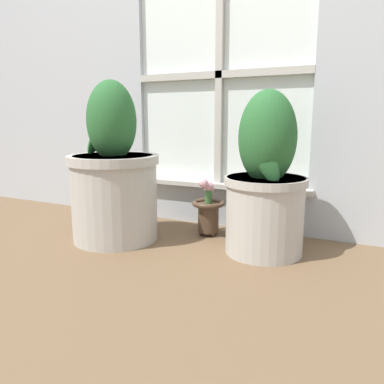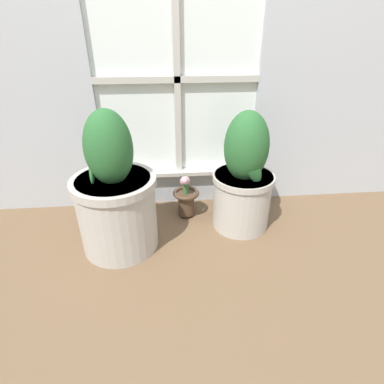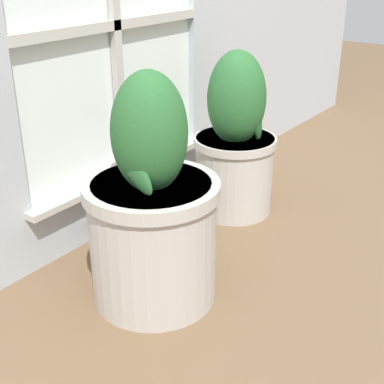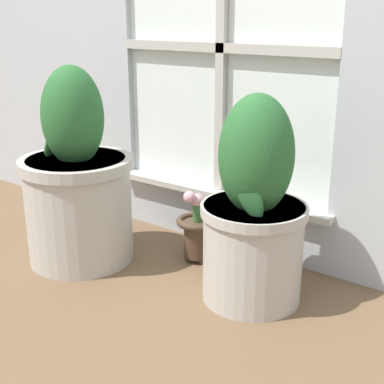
% 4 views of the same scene
% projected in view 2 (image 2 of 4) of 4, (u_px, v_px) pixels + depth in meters
% --- Properties ---
extents(ground_plane, '(10.00, 10.00, 0.00)m').
position_uv_depth(ground_plane, '(186.00, 260.00, 1.52)').
color(ground_plane, brown).
extents(potted_plant_left, '(0.42, 0.42, 0.73)m').
position_uv_depth(potted_plant_left, '(116.00, 198.00, 1.49)').
color(potted_plant_left, '#B7B2A8').
rests_on(potted_plant_left, ground_plane).
extents(potted_plant_right, '(0.34, 0.34, 0.68)m').
position_uv_depth(potted_plant_right, '(243.00, 181.00, 1.65)').
color(potted_plant_right, '#B7B2A8').
rests_on(potted_plant_right, ground_plane).
extents(flower_vase, '(0.16, 0.16, 0.29)m').
position_uv_depth(flower_vase, '(186.00, 197.00, 1.81)').
color(flower_vase, '#473323').
rests_on(flower_vase, ground_plane).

